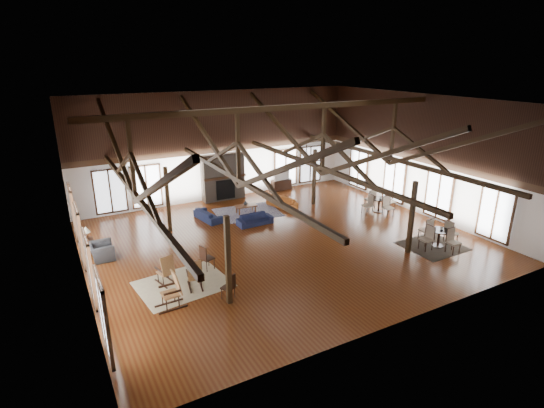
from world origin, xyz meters
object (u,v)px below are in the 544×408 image
sofa_navy_left (208,215)px  sofa_orange (282,202)px  armchair (102,251)px  cafe_table_far (379,202)px  sofa_navy_front (255,219)px  coffee_table (246,206)px  cafe_table_near (439,235)px  tv_console (281,185)px

sofa_navy_left → sofa_orange: (4.19, -0.06, -0.00)m
armchair → cafe_table_far: cafe_table_far is taller
armchair → sofa_navy_front: bearing=-85.6°
sofa_navy_left → sofa_orange: 4.19m
sofa_navy_front → armchair: armchair is taller
coffee_table → cafe_table_near: bearing=-51.1°
sofa_navy_left → cafe_table_near: cafe_table_near is taller
sofa_orange → cafe_table_far: cafe_table_far is taller
sofa_navy_front → sofa_navy_left: (-1.77, 1.66, 0.01)m
coffee_table → tv_console: tv_console is taller
sofa_navy_front → cafe_table_far: (6.47, -1.49, 0.26)m
cafe_table_far → sofa_navy_front: bearing=167.1°
sofa_navy_left → armchair: bearing=101.6°
sofa_orange → coffee_table: (-2.10, 0.09, 0.10)m
sofa_navy_front → armchair: size_ratio=1.69×
sofa_orange → coffee_table: bearing=-109.1°
sofa_navy_left → sofa_orange: size_ratio=1.00×
sofa_orange → tv_console: (1.58, 2.83, 0.05)m
sofa_orange → cafe_table_far: bearing=36.1°
cafe_table_near → tv_console: (-1.75, 10.43, -0.21)m
coffee_table → tv_console: size_ratio=0.91×
cafe_table_near → sofa_navy_left: bearing=134.5°
cafe_table_far → tv_console: cafe_table_far is taller
sofa_navy_left → cafe_table_near: (7.52, -7.65, 0.26)m
sofa_orange → tv_console: tv_console is taller
sofa_navy_left → cafe_table_near: bearing=-145.4°
sofa_orange → tv_console: bearing=134.2°
armchair → cafe_table_near: (12.77, -5.59, 0.19)m
sofa_navy_front → cafe_table_far: cafe_table_far is taller
sofa_orange → sofa_navy_left: bearing=-107.5°
cafe_table_far → tv_console: size_ratio=1.60×
sofa_navy_front → cafe_table_far: size_ratio=0.88×
sofa_navy_left → sofa_navy_front: bearing=-143.0°
cafe_table_far → tv_console: bearing=112.7°
sofa_navy_front → coffee_table: size_ratio=1.54×
sofa_orange → armchair: bearing=-94.6°
sofa_navy_front → cafe_table_near: bearing=-47.3°
sofa_navy_left → cafe_table_far: 8.83m
sofa_orange → armchair: armchair is taller
sofa_navy_left → sofa_orange: bearing=-100.7°
armchair → tv_console: (11.02, 4.84, -0.02)m
coffee_table → tv_console: bearing=40.4°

